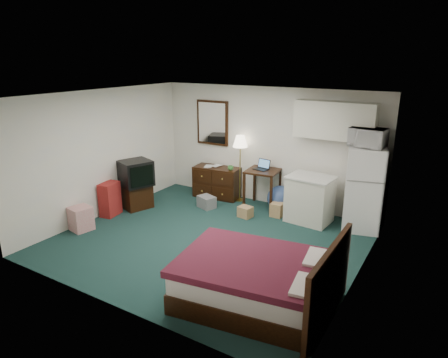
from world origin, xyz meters
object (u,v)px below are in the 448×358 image
Objects in this scene: desk at (262,189)px; kitchen_counter at (310,200)px; floor_lamp at (240,169)px; tv_stand at (136,196)px; suitcase at (110,199)px; dresser at (217,182)px; fridge at (363,189)px; bed at (253,281)px.

kitchen_counter reaches higher than desk.
floor_lamp is 2.66× the size of tv_stand.
suitcase is (-1.82, -2.11, -0.39)m from floor_lamp.
kitchen_counter reaches higher than dresser.
tv_stand is (-3.40, -1.18, -0.19)m from kitchen_counter.
desk is at bearing 29.89° from suitcase.
fridge is (0.94, 0.17, 0.34)m from kitchen_counter.
dresser reaches higher than suitcase.
dresser is 1.87× the size of tv_stand.
fridge is at bearing -3.65° from floor_lamp.
desk reaches higher than suitcase.
suitcase is at bearing -146.28° from desk.
floor_lamp is at bearing 61.08° from tv_stand.
fridge is 3.21m from bed.
desk is 3.14m from suitcase.
floor_lamp reaches higher than desk.
desk is 1.21× the size of suitcase.
kitchen_counter is at bearing -16.62° from desk.
suitcase is at bearing 154.96° from bed.
kitchen_counter is 2.95m from bed.
dresser is 1.52× the size of suitcase.
fridge reaches higher than suitcase.
tv_stand is (-4.33, -1.35, -0.53)m from fridge.
tv_stand is (-1.67, -1.52, -0.48)m from floor_lamp.
kitchen_counter is 3.60m from tv_stand.
bed is at bearing -26.26° from suitcase.
kitchen_counter is at bearing -11.06° from floor_lamp.
tv_stand is at bearing -176.49° from fridge.
fridge reaches higher than kitchen_counter.
suitcase is at bearing -130.78° from floor_lamp.
kitchen_counter is at bearing 37.95° from tv_stand.
floor_lamp is at bearing 162.62° from fridge.
kitchen_counter is at bearing -12.37° from dresser.
kitchen_counter is 0.56× the size of fridge.
fridge is 4.57m from tv_stand.
tv_stand is (-3.69, 1.76, -0.04)m from bed.
tv_stand is at bearing 146.35° from bed.
tv_stand is at bearing 66.41° from suitcase.
dresser is 3.25m from fridge.
fridge is 2.83× the size of tv_stand.
bed is at bearing -6.64° from tv_stand.
bed is 3.33× the size of tv_stand.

